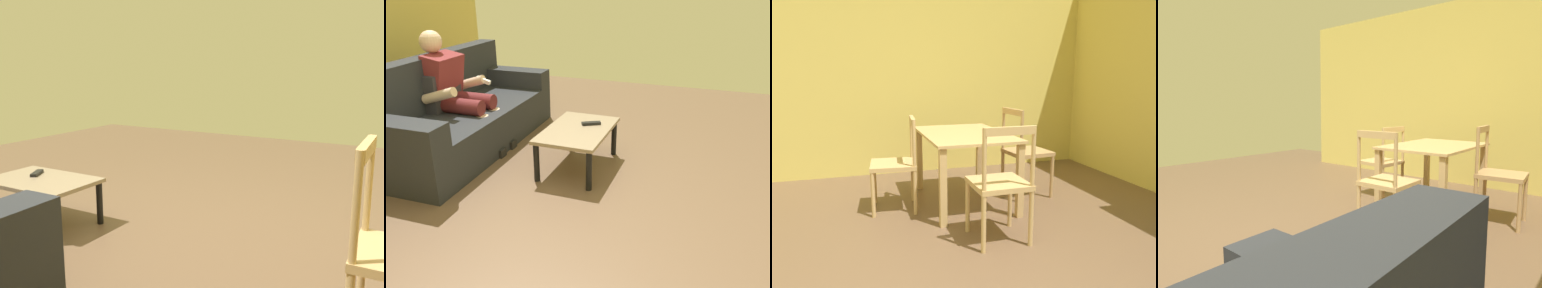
% 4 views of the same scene
% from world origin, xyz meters
% --- Properties ---
extents(ground_plane, '(9.03, 9.03, 0.00)m').
position_xyz_m(ground_plane, '(0.00, 0.00, 0.00)').
color(ground_plane, brown).
extents(coffee_table, '(0.83, 0.54, 0.37)m').
position_xyz_m(coffee_table, '(1.28, 0.14, 0.32)').
color(coffee_table, gray).
rests_on(coffee_table, ground_plane).
extents(tv_remote, '(0.13, 0.17, 0.02)m').
position_xyz_m(tv_remote, '(1.42, 0.06, 0.38)').
color(tv_remote, black).
rests_on(tv_remote, coffee_table).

